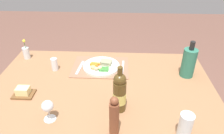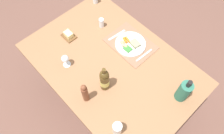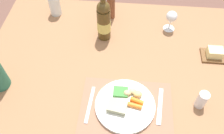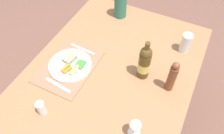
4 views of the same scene
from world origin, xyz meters
name	(u,v)px [view 3 (image 3 of 4)]	position (x,y,z in m)	size (l,w,h in m)	color
ground_plane	(119,121)	(0.00, 0.00, 0.00)	(8.00, 8.00, 0.00)	brown
dining_table	(122,73)	(0.00, 0.00, 0.64)	(1.51, 1.03, 0.73)	#976946
placemat	(126,109)	(0.03, -0.27, 0.74)	(0.43, 0.32, 0.01)	#95684E
dinner_plate	(125,104)	(0.03, -0.25, 0.75)	(0.28, 0.28, 0.05)	white
fork	(90,104)	(-0.14, -0.26, 0.74)	(0.02, 0.19, 0.01)	silver
knife	(160,106)	(0.19, -0.24, 0.74)	(0.02, 0.19, 0.01)	silver
salt_shaker	(202,100)	(0.37, -0.21, 0.78)	(0.05, 0.05, 0.10)	white
water_tumbler	(55,6)	(-0.45, 0.37, 0.79)	(0.07, 0.07, 0.14)	silver
wine_glass	(172,17)	(0.26, 0.29, 0.82)	(0.07, 0.07, 0.13)	white
butter_dish	(214,54)	(0.49, 0.09, 0.76)	(0.13, 0.10, 0.06)	brown
wine_bottle	(104,21)	(-0.12, 0.19, 0.85)	(0.08, 0.08, 0.29)	#503B19
pepper_mill	(111,2)	(-0.10, 0.37, 0.85)	(0.05, 0.05, 0.24)	brown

